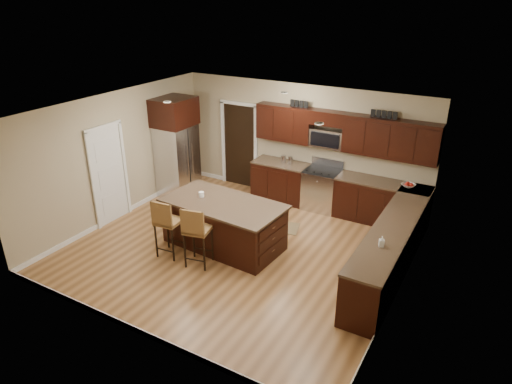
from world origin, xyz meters
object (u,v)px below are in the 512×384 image
Objects in this scene: island at (224,225)px; stool_left at (166,222)px; stool_mid at (196,230)px; range at (322,189)px; refrigerator at (177,146)px.

island is 2.08× the size of stool_left.
stool_mid is (-0.01, -0.85, 0.29)m from island.
stool_mid reaches higher than stool_left.
range is 0.47× the size of refrigerator.
refrigerator is (-2.29, 2.36, 0.49)m from stool_mid.
stool_left is at bearing -116.82° from range.
refrigerator is at bearing 119.38° from stool_left.
refrigerator is (-1.62, 2.36, 0.50)m from stool_left.
refrigerator is (-2.30, 1.51, 0.78)m from island.
stool_left is at bearing 167.82° from stool_mid.
refrigerator is at bearing 150.77° from island.
island is at bearing 46.16° from stool_left.
stool_left is at bearing -124.64° from island.
range is at bearing 16.17° from refrigerator.
range is at bearing 58.05° from stool_left.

